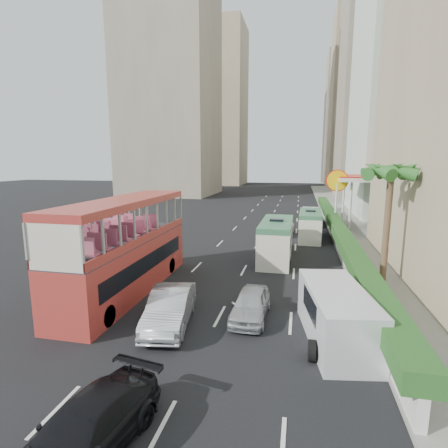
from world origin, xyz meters
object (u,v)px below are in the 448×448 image
(van_asset, at_px, (279,235))
(palm_tree, at_px, (387,227))
(minibus_near, at_px, (276,240))
(shell_station, at_px, (366,201))
(panel_van_near, at_px, (336,315))
(panel_van_far, at_px, (310,217))
(double_decker_bus, at_px, (126,246))
(minibus_far, at_px, (310,225))
(car_silver_lane_a, at_px, (170,324))
(car_silver_lane_b, at_px, (250,318))

(van_asset, bearing_deg, palm_tree, -51.23)
(minibus_near, distance_m, shell_station, 17.32)
(panel_van_near, xyz_separation_m, panel_van_far, (-0.40, 25.54, -0.15))
(double_decker_bus, bearing_deg, shell_station, 55.18)
(minibus_far, relative_size, shell_station, 0.71)
(car_silver_lane_a, bearing_deg, van_asset, 71.08)
(van_asset, xyz_separation_m, panel_van_far, (2.98, 5.56, 0.90))
(van_asset, xyz_separation_m, panel_van_near, (3.39, -19.98, 1.05))
(van_asset, bearing_deg, car_silver_lane_b, -79.07)
(double_decker_bus, distance_m, minibus_far, 18.48)
(van_asset, xyz_separation_m, minibus_far, (2.84, -1.36, 1.27))
(car_silver_lane_a, distance_m, panel_van_far, 26.49)
(car_silver_lane_b, xyz_separation_m, shell_station, (9.01, 24.85, 2.75))
(minibus_near, height_order, panel_van_far, minibus_near)
(panel_van_near, height_order, palm_tree, palm_tree)
(van_asset, relative_size, shell_station, 0.57)
(van_asset, bearing_deg, minibus_far, -14.21)
(double_decker_bus, relative_size, panel_van_near, 2.09)
(double_decker_bus, bearing_deg, car_silver_lane_b, -14.82)
(van_asset, xyz_separation_m, palm_tree, (6.63, -12.85, 3.38))
(minibus_near, distance_m, palm_tree, 7.75)
(palm_tree, xyz_separation_m, shell_station, (2.20, 19.00, -0.63))
(car_silver_lane_b, xyz_separation_m, minibus_near, (0.46, 9.84, 1.41))
(minibus_far, relative_size, panel_van_far, 1.27)
(minibus_far, xyz_separation_m, palm_tree, (3.79, -11.48, 2.11))
(car_silver_lane_a, bearing_deg, minibus_far, 62.27)
(minibus_far, bearing_deg, double_decker_bus, -121.56)
(van_asset, relative_size, minibus_near, 0.71)
(minibus_near, xyz_separation_m, shell_station, (8.54, 15.01, 1.34))
(palm_tree, bearing_deg, double_decker_bus, -163.84)
(car_silver_lane_a, height_order, palm_tree, palm_tree)
(double_decker_bus, relative_size, shell_station, 1.38)
(minibus_near, height_order, palm_tree, palm_tree)
(double_decker_bus, xyz_separation_m, panel_van_near, (10.55, -3.14, -1.48))
(panel_van_near, height_order, panel_van_far, panel_van_near)
(panel_van_far, xyz_separation_m, palm_tree, (3.65, -18.41, 2.48))
(double_decker_bus, relative_size, palm_tree, 1.72)
(car_silver_lane_a, distance_m, shell_station, 29.14)
(car_silver_lane_b, distance_m, palm_tree, 9.59)
(car_silver_lane_b, height_order, shell_station, shell_station)
(minibus_near, height_order, shell_station, shell_station)
(minibus_near, bearing_deg, palm_tree, -31.81)
(car_silver_lane_a, xyz_separation_m, panel_van_near, (6.87, 0.13, 1.05))
(minibus_far, bearing_deg, car_silver_lane_b, -98.54)
(double_decker_bus, bearing_deg, van_asset, 66.95)
(minibus_near, relative_size, shell_station, 0.80)
(van_asset, relative_size, panel_van_near, 0.87)
(panel_van_far, relative_size, palm_tree, 0.71)
(minibus_near, bearing_deg, car_silver_lane_a, -108.15)
(van_asset, relative_size, minibus_far, 0.80)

